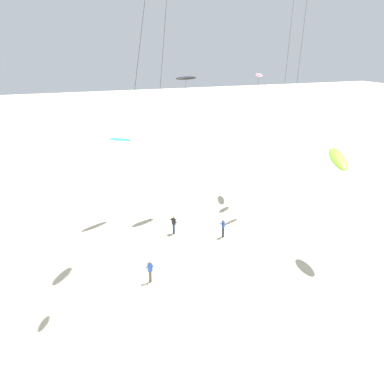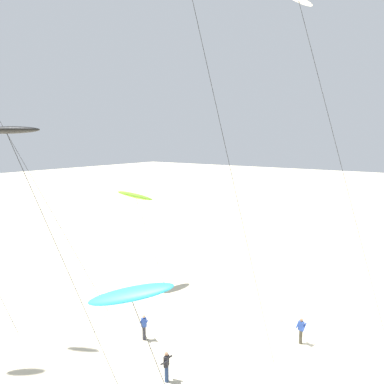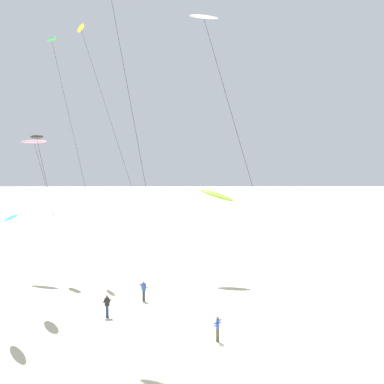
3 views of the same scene
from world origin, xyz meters
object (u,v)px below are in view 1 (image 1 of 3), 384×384
at_px(kite_cyan, 120,140).
at_px(kite_flyer_furthest, 150,271).
at_px(kite_flyer_nearest, 223,228).
at_px(kite_flyer_middle, 174,224).
at_px(kite_black, 186,79).
at_px(kite_pink, 259,76).
at_px(kite_lime, 338,159).

relative_size(kite_cyan, kite_flyer_furthest, 4.93).
bearing_deg(kite_flyer_nearest, kite_flyer_middle, -121.48).
bearing_deg(kite_flyer_furthest, kite_black, 149.48).
bearing_deg(kite_black, kite_flyer_middle, -30.81).
xyz_separation_m(kite_black, kite_pink, (-3.22, 9.56, -0.18)).
bearing_deg(kite_flyer_nearest, kite_pink, 140.66).
xyz_separation_m(kite_cyan, kite_pink, (-3.41, 16.17, 5.12)).
height_order(kite_black, kite_cyan, kite_black).
bearing_deg(kite_lime, kite_flyer_middle, -129.43).
xyz_separation_m(kite_black, kite_cyan, (0.19, -6.61, -5.30)).
xyz_separation_m(kite_cyan, kite_flyer_furthest, (13.23, -1.30, -6.76)).
distance_m(kite_flyer_nearest, kite_flyer_middle, 4.40).
xyz_separation_m(kite_lime, kite_flyer_nearest, (-6.18, -6.56, -6.99)).
bearing_deg(kite_cyan, kite_lime, 43.89).
bearing_deg(kite_lime, kite_cyan, -136.11).
height_order(kite_black, kite_pink, kite_black).
distance_m(kite_pink, kite_flyer_nearest, 18.79).
relative_size(kite_cyan, kite_pink, 0.63).
distance_m(kite_pink, kite_flyer_furthest, 26.89).
xyz_separation_m(kite_black, kite_flyer_middle, (5.75, -3.43, -12.06)).
relative_size(kite_black, kite_flyer_furthest, 7.92).
bearing_deg(kite_pink, kite_lime, -8.72).
bearing_deg(kite_cyan, kite_flyer_furthest, -5.61).
bearing_deg(kite_flyer_middle, kite_lime, 50.57).
height_order(kite_cyan, kite_flyer_nearest, kite_cyan).
bearing_deg(kite_black, kite_flyer_nearest, 2.35).
bearing_deg(kite_flyer_furthest, kite_flyer_middle, 149.70).
height_order(kite_pink, kite_lime, kite_pink).
distance_m(kite_cyan, kite_flyer_furthest, 14.91).
height_order(kite_black, kite_flyer_furthest, kite_black).
distance_m(kite_cyan, kite_pink, 17.31).
bearing_deg(kite_black, kite_flyer_furthest, -30.52).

